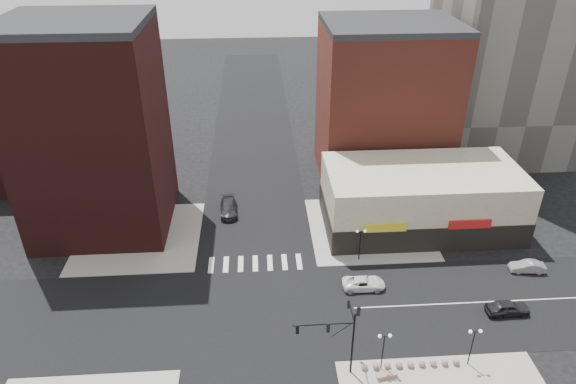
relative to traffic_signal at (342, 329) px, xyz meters
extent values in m
plane|color=black|center=(-7.24, 7.83, -4.96)|extent=(240.00, 240.00, 0.00)
cube|color=black|center=(-7.24, 7.83, -4.95)|extent=(200.00, 14.00, 0.02)
cube|color=black|center=(-7.24, 7.83, -4.95)|extent=(14.00, 200.00, 0.02)
cube|color=gray|center=(-21.74, 22.33, -4.90)|extent=(15.00, 15.00, 0.12)
cube|color=gray|center=(7.26, 22.33, -4.90)|extent=(15.00, 15.00, 0.12)
cube|color=#341210|center=(-26.24, 26.33, 7.54)|extent=(16.00, 15.00, 25.00)
cube|color=#341210|center=(-39.24, 41.83, 1.04)|extent=(20.00, 18.00, 12.00)
cube|color=maroon|center=(11.76, 37.33, 6.04)|extent=(18.00, 15.00, 22.00)
cube|color=beige|center=(13.76, 22.83, -0.96)|extent=(24.00, 12.00, 8.00)
cube|color=black|center=(13.76, 22.83, -3.26)|extent=(24.20, 12.20, 3.40)
cylinder|color=black|center=(0.96, -0.37, -1.46)|extent=(0.18, 0.18, 7.00)
cylinder|color=black|center=(-1.64, -0.37, 1.04)|extent=(5.20, 0.11, 0.11)
cylinder|color=black|center=(-0.04, -0.37, 0.34)|extent=(1.72, 0.06, 1.46)
cylinder|color=black|center=(0.96, 1.13, 1.04)|extent=(0.11, 3.00, 0.11)
cube|color=black|center=(-3.84, -0.37, 0.64)|extent=(0.28, 0.18, 0.95)
sphere|color=red|center=(-3.84, -0.37, 0.94)|extent=(0.16, 0.16, 0.16)
cube|color=black|center=(-1.24, -0.37, 0.64)|extent=(0.28, 0.18, 0.95)
sphere|color=red|center=(-1.24, -0.37, 0.94)|extent=(0.16, 0.16, 0.16)
cube|color=black|center=(0.96, 2.43, 0.64)|extent=(0.18, 0.28, 0.95)
sphere|color=red|center=(0.96, 2.43, 0.94)|extent=(0.16, 0.16, 0.16)
cube|color=black|center=(1.21, -0.37, 2.34)|extent=(0.28, 0.18, 0.95)
sphere|color=red|center=(1.21, -0.37, 2.64)|extent=(0.16, 0.16, 0.16)
cylinder|color=black|center=(3.76, -0.17, -2.84)|extent=(0.11, 0.11, 4.00)
cylinder|color=black|center=(3.76, -0.17, -0.94)|extent=(0.90, 0.06, 0.06)
sphere|color=white|center=(3.31, -0.17, -0.84)|extent=(0.32, 0.32, 0.32)
sphere|color=white|center=(4.21, -0.17, -0.84)|extent=(0.32, 0.32, 0.32)
cylinder|color=black|center=(11.76, -0.17, -2.84)|extent=(0.11, 0.11, 4.00)
cylinder|color=black|center=(11.76, -0.17, -0.94)|extent=(0.90, 0.06, 0.06)
sphere|color=white|center=(11.31, -0.17, -0.84)|extent=(0.32, 0.32, 0.32)
sphere|color=white|center=(12.21, -0.17, -0.84)|extent=(0.32, 0.32, 0.32)
cylinder|color=black|center=(4.76, 15.83, -2.84)|extent=(0.11, 0.11, 4.00)
cylinder|color=black|center=(4.76, 15.83, -0.94)|extent=(0.90, 0.06, 0.06)
sphere|color=white|center=(4.31, 15.83, -0.84)|extent=(0.32, 0.32, 0.32)
sphere|color=white|center=(5.21, 15.83, -0.84)|extent=(0.32, 0.32, 0.32)
sphere|color=gray|center=(2.26, -0.17, -4.54)|extent=(0.60, 0.60, 0.60)
sphere|color=gray|center=(3.31, -0.17, -4.54)|extent=(0.60, 0.60, 0.60)
sphere|color=gray|center=(4.36, -0.17, -4.54)|extent=(0.60, 0.60, 0.60)
sphere|color=gray|center=(5.41, -0.17, -4.54)|extent=(0.60, 0.60, 0.60)
sphere|color=gray|center=(6.46, -0.17, -4.54)|extent=(0.60, 0.60, 0.60)
sphere|color=gray|center=(7.51, -0.17, -4.54)|extent=(0.60, 0.60, 0.60)
sphere|color=gray|center=(8.56, -0.17, -4.54)|extent=(0.60, 0.60, 0.60)
sphere|color=gray|center=(9.61, -0.17, -4.54)|extent=(0.60, 0.60, 0.60)
sphere|color=gray|center=(10.66, -0.17, -4.54)|extent=(0.60, 0.60, 0.60)
imported|color=white|center=(4.37, 10.96, -4.32)|extent=(4.63, 2.14, 1.28)
imported|color=black|center=(18.20, 6.07, -4.21)|extent=(4.42, 1.85, 1.49)
imported|color=#939397|center=(23.43, 12.56, -4.32)|extent=(4.02, 1.77, 1.28)
imported|color=black|center=(-10.78, 27.35, -4.18)|extent=(2.45, 5.47, 1.56)
cube|color=gray|center=(4.04, -1.17, -4.68)|extent=(1.75, 0.74, 0.32)
cube|color=gray|center=(4.04, -1.17, -4.46)|extent=(1.97, 0.88, 0.13)
camera|label=1|loc=(-6.71, -31.68, 31.86)|focal=32.00mm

